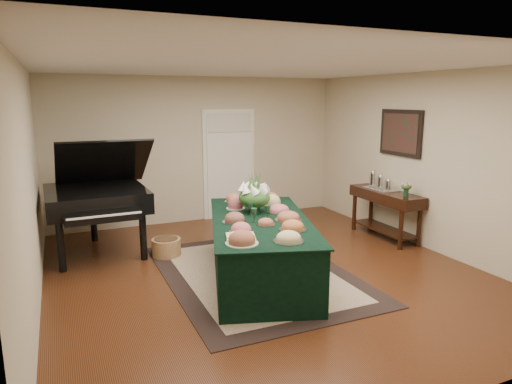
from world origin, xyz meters
name	(u,v)px	position (x,y,z in m)	size (l,w,h in m)	color
ground	(265,272)	(0.00, 0.00, 0.00)	(6.00, 6.00, 0.00)	black
area_rug	(256,273)	(-0.13, 0.00, 0.01)	(2.33, 3.26, 0.01)	black
kitchen_doorway	(229,166)	(0.60, 2.97, 1.02)	(1.05, 0.07, 2.10)	white
buffet_table	(260,248)	(-0.13, -0.13, 0.40)	(1.93, 2.82, 0.79)	black
food_platters	(262,215)	(-0.10, -0.13, 0.84)	(1.49, 2.32, 0.15)	silver
cutting_board	(241,234)	(-0.65, -0.76, 0.83)	(0.39, 0.39, 0.10)	tan
green_goblets	(258,212)	(-0.16, -0.12, 0.88)	(0.29, 0.36, 0.18)	#14321E
floral_centerpiece	(254,193)	(-0.06, 0.22, 1.05)	(0.44, 0.44, 0.44)	#14321E
grand_piano	(97,197)	(-1.96, 1.72, 0.87)	(1.55, 1.74, 1.73)	black
wicker_basket	(166,248)	(-1.07, 1.17, 0.13)	(0.42, 0.42, 0.27)	olive
mahogany_sideboard	(386,202)	(2.50, 0.62, 0.62)	(0.45, 1.43, 0.80)	black
tea_service	(380,182)	(2.50, 0.80, 0.92)	(0.34, 0.58, 0.30)	silver
pink_bouquet	(406,187)	(2.50, 0.16, 0.95)	(0.18, 0.18, 0.23)	#14321E
wall_painting	(401,133)	(2.72, 0.62, 1.75)	(0.05, 0.95, 0.75)	black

